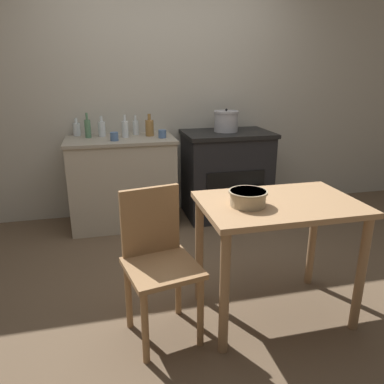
{
  "coord_description": "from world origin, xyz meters",
  "views": [
    {
      "loc": [
        -0.68,
        -2.46,
        1.54
      ],
      "look_at": [
        0.0,
        0.37,
        0.58
      ],
      "focal_mm": 35.0,
      "sensor_mm": 36.0,
      "label": 1
    }
  ],
  "objects_px": {
    "stock_pot": "(226,121)",
    "cup_right": "(114,136)",
    "bottle_center_left": "(125,129)",
    "cup_mid_right": "(162,134)",
    "bottle_left": "(136,127)",
    "bottle_center_right": "(102,129)",
    "stove": "(226,174)",
    "bottle_center": "(150,127)",
    "bottle_mid_left": "(88,128)",
    "flour_sack": "(256,208)",
    "work_table": "(278,222)",
    "bottle_far_left": "(77,129)",
    "mixing_bowl_large": "(248,197)",
    "chair": "(158,259)"
  },
  "relations": [
    {
      "from": "bottle_mid_left",
      "to": "bottle_center",
      "type": "bearing_deg",
      "value": -3.2
    },
    {
      "from": "bottle_center",
      "to": "bottle_mid_left",
      "type": "bearing_deg",
      "value": 176.8
    },
    {
      "from": "flour_sack",
      "to": "bottle_center_right",
      "type": "distance_m",
      "value": 1.74
    },
    {
      "from": "bottle_center",
      "to": "mixing_bowl_large",
      "type": "bearing_deg",
      "value": -79.98
    },
    {
      "from": "chair",
      "to": "bottle_center",
      "type": "relative_size",
      "value": 4.05
    },
    {
      "from": "cup_mid_right",
      "to": "cup_right",
      "type": "distance_m",
      "value": 0.47
    },
    {
      "from": "stock_pot",
      "to": "cup_right",
      "type": "height_order",
      "value": "stock_pot"
    },
    {
      "from": "mixing_bowl_large",
      "to": "cup_mid_right",
      "type": "height_order",
      "value": "cup_mid_right"
    },
    {
      "from": "bottle_left",
      "to": "bottle_center_right",
      "type": "height_order",
      "value": "bottle_center_right"
    },
    {
      "from": "bottle_center_left",
      "to": "mixing_bowl_large",
      "type": "bearing_deg",
      "value": -72.61
    },
    {
      "from": "stock_pot",
      "to": "bottle_far_left",
      "type": "xyz_separation_m",
      "value": [
        -1.51,
        0.22,
        -0.06
      ]
    },
    {
      "from": "bottle_mid_left",
      "to": "stock_pot",
      "type": "bearing_deg",
      "value": -3.03
    },
    {
      "from": "bottle_center_right",
      "to": "work_table",
      "type": "bearing_deg",
      "value": -62.09
    },
    {
      "from": "bottle_left",
      "to": "bottle_center_left",
      "type": "relative_size",
      "value": 0.88
    },
    {
      "from": "bottle_center_left",
      "to": "cup_mid_right",
      "type": "distance_m",
      "value": 0.37
    },
    {
      "from": "bottle_center_left",
      "to": "cup_right",
      "type": "relative_size",
      "value": 2.77
    },
    {
      "from": "mixing_bowl_large",
      "to": "flour_sack",
      "type": "bearing_deg",
      "value": 64.05
    },
    {
      "from": "bottle_far_left",
      "to": "bottle_center_left",
      "type": "distance_m",
      "value": 0.51
    },
    {
      "from": "mixing_bowl_large",
      "to": "bottle_mid_left",
      "type": "bearing_deg",
      "value": 116.24
    },
    {
      "from": "work_table",
      "to": "bottle_left",
      "type": "xyz_separation_m",
      "value": [
        -0.67,
        1.94,
        0.33
      ]
    },
    {
      "from": "cup_mid_right",
      "to": "cup_right",
      "type": "relative_size",
      "value": 0.96
    },
    {
      "from": "stove",
      "to": "bottle_center_left",
      "type": "distance_m",
      "value": 1.17
    },
    {
      "from": "bottle_far_left",
      "to": "bottle_center_left",
      "type": "height_order",
      "value": "bottle_center_left"
    },
    {
      "from": "bottle_center",
      "to": "cup_right",
      "type": "relative_size",
      "value": 2.74
    },
    {
      "from": "bottle_center_right",
      "to": "flour_sack",
      "type": "bearing_deg",
      "value": -21.62
    },
    {
      "from": "stock_pot",
      "to": "cup_mid_right",
      "type": "height_order",
      "value": "stock_pot"
    },
    {
      "from": "chair",
      "to": "bottle_far_left",
      "type": "relative_size",
      "value": 5.0
    },
    {
      "from": "work_table",
      "to": "bottle_mid_left",
      "type": "xyz_separation_m",
      "value": [
        -1.14,
        1.86,
        0.35
      ]
    },
    {
      "from": "mixing_bowl_large",
      "to": "bottle_center",
      "type": "relative_size",
      "value": 1.03
    },
    {
      "from": "bottle_center_left",
      "to": "bottle_center",
      "type": "xyz_separation_m",
      "value": [
        0.24,
        0.03,
        -0.0
      ]
    },
    {
      "from": "stove",
      "to": "flour_sack",
      "type": "xyz_separation_m",
      "value": [
        0.18,
        -0.44,
        -0.25
      ]
    },
    {
      "from": "stove",
      "to": "bottle_far_left",
      "type": "distance_m",
      "value": 1.62
    },
    {
      "from": "mixing_bowl_large",
      "to": "bottle_far_left",
      "type": "xyz_separation_m",
      "value": [
        -1.04,
        2.03,
        0.13
      ]
    },
    {
      "from": "stock_pot",
      "to": "mixing_bowl_large",
      "type": "relative_size",
      "value": 1.15
    },
    {
      "from": "chair",
      "to": "mixing_bowl_large",
      "type": "relative_size",
      "value": 3.92
    },
    {
      "from": "mixing_bowl_large",
      "to": "bottle_center",
      "type": "xyz_separation_m",
      "value": [
        -0.33,
        1.85,
        0.15
      ]
    },
    {
      "from": "work_table",
      "to": "mixing_bowl_large",
      "type": "xyz_separation_m",
      "value": [
        -0.21,
        -0.02,
        0.19
      ]
    },
    {
      "from": "bottle_center_left",
      "to": "cup_mid_right",
      "type": "height_order",
      "value": "bottle_center_left"
    },
    {
      "from": "bottle_center",
      "to": "bottle_left",
      "type": "bearing_deg",
      "value": 139.65
    },
    {
      "from": "bottle_center_right",
      "to": "cup_right",
      "type": "bearing_deg",
      "value": -67.87
    },
    {
      "from": "stock_pot",
      "to": "bottle_mid_left",
      "type": "distance_m",
      "value": 1.4
    },
    {
      "from": "cup_right",
      "to": "flour_sack",
      "type": "bearing_deg",
      "value": -12.9
    },
    {
      "from": "flour_sack",
      "to": "work_table",
      "type": "bearing_deg",
      "value": -108.42
    },
    {
      "from": "stock_pot",
      "to": "bottle_center_right",
      "type": "distance_m",
      "value": 1.27
    },
    {
      "from": "flour_sack",
      "to": "bottle_mid_left",
      "type": "relative_size",
      "value": 1.73
    },
    {
      "from": "bottle_left",
      "to": "cup_mid_right",
      "type": "height_order",
      "value": "bottle_left"
    },
    {
      "from": "stove",
      "to": "cup_mid_right",
      "type": "xyz_separation_m",
      "value": [
        -0.7,
        -0.08,
        0.48
      ]
    },
    {
      "from": "cup_right",
      "to": "bottle_far_left",
      "type": "bearing_deg",
      "value": 133.85
    },
    {
      "from": "bottle_center_left",
      "to": "bottle_left",
      "type": "bearing_deg",
      "value": 49.52
    },
    {
      "from": "bottle_left",
      "to": "cup_mid_right",
      "type": "xyz_separation_m",
      "value": [
        0.23,
        -0.25,
        -0.04
      ]
    }
  ]
}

